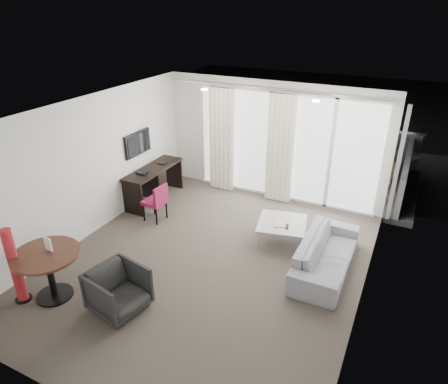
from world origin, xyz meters
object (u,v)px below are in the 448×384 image
at_px(desk_chair, 155,202).
at_px(rattan_chair_a, 324,173).
at_px(red_lamp, 15,266).
at_px(desk, 154,184).
at_px(round_table, 50,275).
at_px(rattan_chair_b, 381,164).
at_px(sofa, 326,254).
at_px(coffee_table, 282,231).
at_px(tub_armchair, 118,290).

relative_size(desk_chair, rattan_chair_a, 0.95).
relative_size(red_lamp, rattan_chair_a, 1.48).
distance_m(desk, round_table, 3.42).
height_order(rattan_chair_a, rattan_chair_b, rattan_chair_b).
bearing_deg(desk, red_lamp, -87.83).
bearing_deg(sofa, desk_chair, 88.04).
xyz_separation_m(desk_chair, rattan_chair_b, (3.88, 4.12, 0.03)).
bearing_deg(sofa, coffee_table, 62.18).
xyz_separation_m(round_table, tub_armchair, (1.09, 0.22, -0.05)).
relative_size(sofa, rattan_chair_a, 2.38).
bearing_deg(desk, rattan_chair_b, 37.48).
xyz_separation_m(tub_armchair, coffee_table, (1.52, 2.80, -0.14)).
relative_size(round_table, sofa, 0.49).
height_order(sofa, rattan_chair_a, rattan_chair_a).
relative_size(red_lamp, coffee_table, 1.41).
xyz_separation_m(desk_chair, rattan_chair_a, (2.74, 2.99, 0.02)).
relative_size(round_table, rattan_chair_b, 1.15).
xyz_separation_m(tub_armchair, rattan_chair_b, (2.81, 6.54, 0.08)).
height_order(sofa, rattan_chair_b, rattan_chair_b).
distance_m(desk, rattan_chair_b, 5.56).
xyz_separation_m(round_table, coffee_table, (2.61, 3.02, -0.20)).
distance_m(tub_armchair, rattan_chair_a, 5.67).
height_order(round_table, red_lamp, red_lamp).
distance_m(red_lamp, tub_armchair, 1.56).
distance_m(desk_chair, rattan_chair_a, 4.06).
distance_m(desk, rattan_chair_a, 3.97).
distance_m(round_table, red_lamp, 0.51).
distance_m(red_lamp, rattan_chair_a, 6.68).
height_order(desk, red_lamp, red_lamp).
height_order(round_table, coffee_table, round_table).
height_order(desk, tub_armchair, desk).
bearing_deg(desk, sofa, -12.02).
relative_size(desk, coffee_table, 1.88).
bearing_deg(sofa, red_lamp, 125.43).
bearing_deg(rattan_chair_a, desk, -159.36).
height_order(red_lamp, rattan_chair_b, red_lamp).
bearing_deg(red_lamp, round_table, 36.27).
xyz_separation_m(desk, red_lamp, (0.14, -3.65, 0.23)).
bearing_deg(rattan_chair_a, red_lamp, -131.84).
height_order(desk, sofa, desk).
xyz_separation_m(desk, desk_chair, (0.53, -0.74, 0.01)).
relative_size(round_table, tub_armchair, 1.31).
distance_m(tub_armchair, rattan_chair_b, 7.12).
xyz_separation_m(desk_chair, round_table, (-0.03, -2.64, -0.01)).
height_order(desk_chair, tub_armchair, desk_chair).
bearing_deg(coffee_table, red_lamp, -132.16).
bearing_deg(coffee_table, sofa, -27.82).
distance_m(desk_chair, coffee_table, 2.62).
bearing_deg(rattan_chair_a, tub_armchair, -121.08).
bearing_deg(red_lamp, sofa, 35.43).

